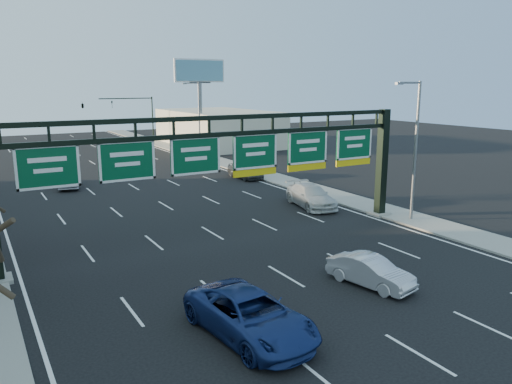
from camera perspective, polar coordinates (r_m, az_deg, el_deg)
ground at (r=22.26m, az=6.31°, el=-11.18°), size 160.00×160.00×0.00m
sidewalk_right at (r=45.01m, az=4.27°, el=1.00°), size 3.00×120.00×0.12m
lane_markings at (r=39.34m, az=-11.29°, el=-0.94°), size 21.60×120.00×0.01m
sign_gantry at (r=27.64m, az=-3.12°, el=3.51°), size 24.60×1.20×7.20m
building_right_distant at (r=74.03m, az=-4.36°, el=7.33°), size 12.00×20.00×5.00m
streetlight_near at (r=33.55m, az=17.66°, el=5.28°), size 2.15×0.22×9.00m
streetlight_far at (r=61.63m, az=-6.63°, el=8.70°), size 2.15×0.22×9.00m
billboard_right at (r=67.10m, az=-6.45°, el=12.39°), size 7.00×0.50×12.00m
traffic_signal_mast at (r=73.62m, az=-16.35°, el=9.18°), size 10.16×0.54×7.00m
car_blue_suv at (r=18.22m, az=-0.68°, el=-13.89°), size 3.24×5.99×1.59m
car_silver_sedan at (r=23.02m, az=12.94°, el=-8.84°), size 2.23×4.23×1.32m
car_white_wagon at (r=36.76m, az=6.29°, el=-0.45°), size 3.17×5.73×1.57m
car_grey_far at (r=47.64m, az=-1.24°, el=2.56°), size 1.93×4.70×1.59m
car_silver_distant at (r=46.34m, az=-20.69°, el=1.48°), size 2.44×5.00×1.58m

